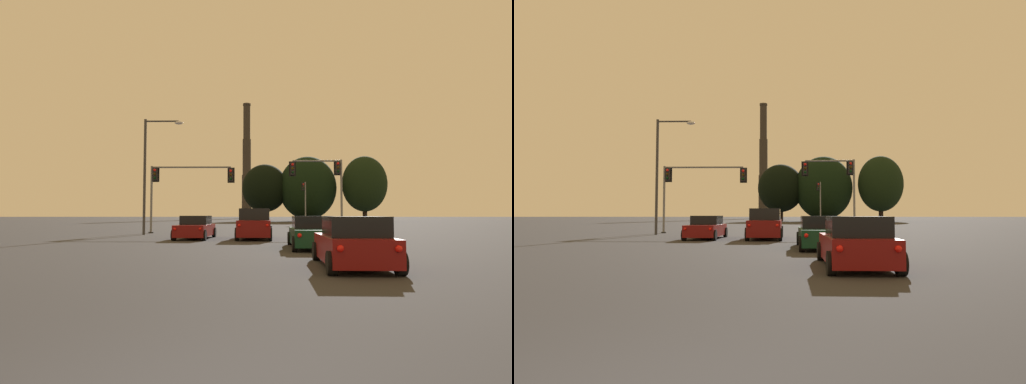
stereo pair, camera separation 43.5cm
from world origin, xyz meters
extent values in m
cube|color=maroon|center=(0.23, 21.96, 0.68)|extent=(2.03, 4.84, 0.95)
cube|color=black|center=(0.23, 22.08, 1.51)|extent=(1.84, 2.84, 0.70)
cylinder|color=black|center=(-0.67, 23.91, 0.38)|extent=(0.24, 0.76, 0.76)
cylinder|color=black|center=(1.21, 23.87, 0.38)|extent=(0.24, 0.76, 0.76)
cylinder|color=black|center=(-0.76, 20.06, 0.38)|extent=(0.24, 0.76, 0.76)
cylinder|color=black|center=(1.12, 20.02, 0.38)|extent=(0.24, 0.76, 0.76)
sphere|color=red|center=(-0.61, 19.56, 0.89)|extent=(0.17, 0.17, 0.17)
sphere|color=red|center=(0.95, 19.53, 0.89)|extent=(0.17, 0.17, 0.17)
cube|color=#0F3823|center=(2.88, 15.29, 0.53)|extent=(1.89, 4.63, 0.70)
cube|color=black|center=(2.88, 15.52, 1.15)|extent=(1.66, 2.23, 0.55)
cylinder|color=black|center=(2.03, 17.21, 0.32)|extent=(0.23, 0.64, 0.64)
cylinder|color=black|center=(3.79, 17.18, 0.32)|extent=(0.23, 0.64, 0.64)
cylinder|color=black|center=(1.96, 13.41, 0.32)|extent=(0.23, 0.64, 0.64)
cylinder|color=black|center=(3.72, 13.38, 0.32)|extent=(0.23, 0.64, 0.64)
sphere|color=red|center=(2.11, 12.99, 0.68)|extent=(0.17, 0.17, 0.17)
sphere|color=red|center=(3.55, 12.96, 0.68)|extent=(0.17, 0.17, 0.17)
cube|color=maroon|center=(-3.47, 22.20, 0.53)|extent=(1.94, 4.65, 0.70)
cube|color=black|center=(-3.47, 22.43, 1.15)|extent=(1.69, 2.25, 0.55)
cylinder|color=black|center=(-4.29, 24.13, 0.32)|extent=(0.24, 0.65, 0.64)
cylinder|color=black|center=(-2.53, 24.07, 0.32)|extent=(0.24, 0.65, 0.64)
cylinder|color=black|center=(-4.41, 20.33, 0.32)|extent=(0.24, 0.65, 0.64)
cylinder|color=black|center=(-2.65, 20.27, 0.32)|extent=(0.24, 0.65, 0.64)
sphere|color=red|center=(-4.27, 19.90, 0.68)|extent=(0.17, 0.17, 0.17)
sphere|color=red|center=(-2.83, 19.86, 0.68)|extent=(0.17, 0.17, 0.17)
cube|color=maroon|center=(3.22, 8.88, 0.53)|extent=(1.82, 4.04, 0.72)
cube|color=black|center=(3.21, 8.48, 1.16)|extent=(1.61, 1.94, 0.55)
cylinder|color=black|center=(2.42, 10.52, 0.30)|extent=(0.23, 0.61, 0.60)
cylinder|color=black|center=(4.10, 10.48, 0.30)|extent=(0.23, 0.61, 0.60)
cylinder|color=black|center=(2.34, 7.27, 0.30)|extent=(0.23, 0.61, 0.60)
cylinder|color=black|center=(4.02, 7.23, 0.30)|extent=(0.23, 0.61, 0.60)
sphere|color=red|center=(2.49, 6.87, 0.68)|extent=(0.17, 0.17, 0.17)
sphere|color=red|center=(3.85, 6.84, 0.68)|extent=(0.17, 0.17, 0.17)
cylinder|color=slate|center=(7.26, 30.42, 3.03)|extent=(0.18, 0.18, 6.06)
cylinder|color=black|center=(7.26, 30.42, 0.05)|extent=(0.40, 0.40, 0.10)
cube|color=black|center=(6.97, 30.42, 5.39)|extent=(0.34, 0.34, 1.04)
cube|color=black|center=(6.97, 30.60, 5.39)|extent=(0.58, 0.03, 1.25)
sphere|color=red|center=(6.97, 30.23, 5.72)|extent=(0.22, 0.22, 0.22)
sphere|color=#352604|center=(6.97, 30.23, 5.39)|extent=(0.22, 0.22, 0.22)
sphere|color=black|center=(6.97, 30.23, 5.07)|extent=(0.22, 0.22, 0.22)
cylinder|color=slate|center=(5.24, 30.42, 5.96)|extent=(4.04, 0.14, 0.14)
sphere|color=slate|center=(7.26, 30.42, 5.96)|extent=(0.18, 0.18, 0.18)
cube|color=black|center=(3.22, 30.42, 5.32)|extent=(0.34, 0.34, 1.04)
cube|color=black|center=(3.22, 30.60, 5.32)|extent=(0.58, 0.03, 1.25)
sphere|color=red|center=(3.22, 30.23, 5.65)|extent=(0.22, 0.22, 0.22)
sphere|color=#352604|center=(3.22, 30.23, 5.32)|extent=(0.22, 0.22, 0.22)
sphere|color=black|center=(3.22, 30.23, 5.00)|extent=(0.22, 0.22, 0.22)
cylinder|color=slate|center=(7.32, 57.99, 3.24)|extent=(0.18, 0.18, 6.48)
cylinder|color=black|center=(7.32, 57.99, 0.05)|extent=(0.40, 0.40, 0.10)
cube|color=black|center=(7.03, 57.99, 5.81)|extent=(0.34, 0.34, 1.04)
cube|color=black|center=(7.03, 58.17, 5.81)|extent=(0.58, 0.03, 1.25)
sphere|color=red|center=(7.03, 57.80, 6.13)|extent=(0.22, 0.22, 0.22)
sphere|color=#352604|center=(7.03, 57.80, 5.81)|extent=(0.22, 0.22, 0.22)
sphere|color=black|center=(7.03, 57.80, 5.48)|extent=(0.22, 0.22, 0.22)
cylinder|color=slate|center=(-8.31, 29.63, 2.73)|extent=(0.18, 0.18, 5.46)
cylinder|color=black|center=(-8.31, 29.63, 0.05)|extent=(0.40, 0.40, 0.10)
cube|color=black|center=(-8.02, 29.63, 4.79)|extent=(0.34, 0.34, 1.04)
cube|color=black|center=(-8.02, 29.81, 4.79)|extent=(0.58, 0.03, 1.25)
sphere|color=red|center=(-8.02, 29.44, 5.11)|extent=(0.22, 0.22, 0.22)
sphere|color=#352604|center=(-8.02, 29.44, 4.79)|extent=(0.22, 0.22, 0.22)
sphere|color=black|center=(-8.02, 29.44, 4.46)|extent=(0.22, 0.22, 0.22)
cylinder|color=slate|center=(-5.08, 29.63, 5.36)|extent=(6.46, 0.14, 0.14)
sphere|color=slate|center=(-8.31, 29.63, 5.36)|extent=(0.18, 0.18, 0.18)
cube|color=black|center=(-1.85, 29.63, 4.72)|extent=(0.34, 0.34, 1.04)
cube|color=black|center=(-1.85, 29.81, 4.72)|extent=(0.58, 0.03, 1.25)
sphere|color=red|center=(-1.85, 29.44, 5.04)|extent=(0.22, 0.22, 0.22)
sphere|color=#352604|center=(-1.85, 29.44, 4.72)|extent=(0.22, 0.22, 0.22)
sphere|color=black|center=(-1.85, 29.44, 4.39)|extent=(0.22, 0.22, 0.22)
cylinder|color=#38383A|center=(-8.10, 26.96, 4.34)|extent=(0.20, 0.20, 8.67)
cylinder|color=#38383A|center=(-6.84, 26.96, 8.52)|extent=(2.52, 0.12, 0.12)
sphere|color=#38383A|center=(-8.10, 26.96, 8.52)|extent=(0.20, 0.20, 0.20)
ellipsoid|color=silver|center=(-5.59, 26.96, 8.40)|extent=(0.64, 0.36, 0.26)
cylinder|color=#2B2722|center=(-5.24, 156.07, 1.39)|extent=(6.18, 6.18, 2.78)
cylinder|color=#332D28|center=(-5.24, 156.07, 10.04)|extent=(3.86, 3.86, 14.51)
cylinder|color=#332D28|center=(-5.24, 156.07, 24.55)|extent=(3.32, 3.32, 14.51)
cylinder|color=#332D28|center=(-5.24, 156.07, 39.07)|extent=(2.78, 2.78, 14.51)
cylinder|color=#38322C|center=(-5.24, 156.07, 45.97)|extent=(3.11, 3.11, 0.70)
cylinder|color=black|center=(11.19, 88.34, 1.11)|extent=(1.31, 1.31, 2.22)
ellipsoid|color=black|center=(11.19, 88.34, 7.61)|extent=(13.06, 11.75, 14.37)
cylinder|color=black|center=(23.48, 85.80, 1.87)|extent=(0.99, 0.99, 3.73)
ellipsoid|color=black|center=(23.48, 85.80, 8.35)|extent=(9.87, 8.89, 12.31)
cylinder|color=black|center=(1.44, 89.00, 1.75)|extent=(1.06, 1.06, 3.50)
ellipsoid|color=black|center=(1.44, 89.00, 7.62)|extent=(10.56, 9.50, 10.98)
camera|label=1|loc=(0.63, -2.60, 1.48)|focal=28.00mm
camera|label=2|loc=(1.06, -2.59, 1.48)|focal=28.00mm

